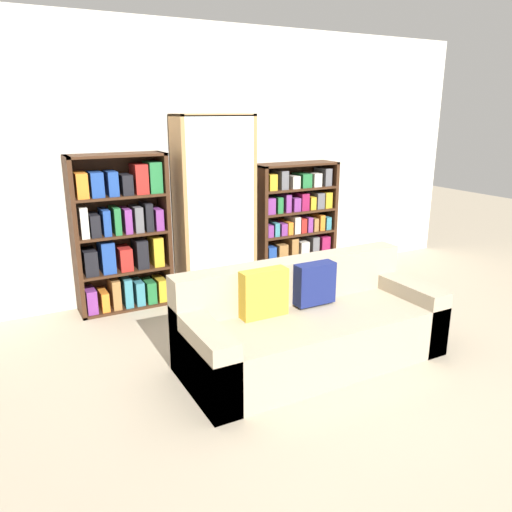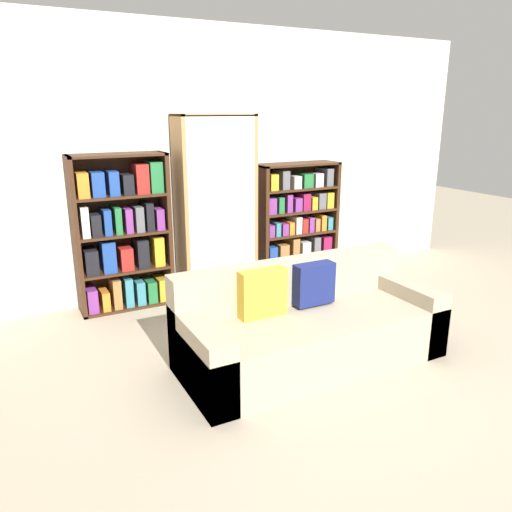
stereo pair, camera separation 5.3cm
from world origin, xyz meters
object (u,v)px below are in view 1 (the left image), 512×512
couch (310,327)px  bookshelf_left (122,236)px  display_cabinet (214,206)px  wine_bottle (300,291)px  bookshelf_right (295,223)px

couch → bookshelf_left: 2.06m
display_cabinet → wine_bottle: size_ratio=4.93×
bookshelf_left → wine_bottle: bearing=-27.8°
bookshelf_right → wine_bottle: bearing=-118.8°
bookshelf_left → display_cabinet: size_ratio=0.81×
couch → wine_bottle: size_ratio=5.39×
bookshelf_right → couch: bearing=-119.1°
couch → bookshelf_left: bookshelf_left is taller
display_cabinet → couch: bearing=-89.6°
bookshelf_right → wine_bottle: 1.03m
couch → wine_bottle: 1.11m
bookshelf_left → wine_bottle: 1.80m
couch → display_cabinet: bearing=90.4°
bookshelf_left → display_cabinet: 0.98m
couch → bookshelf_left: size_ratio=1.35×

